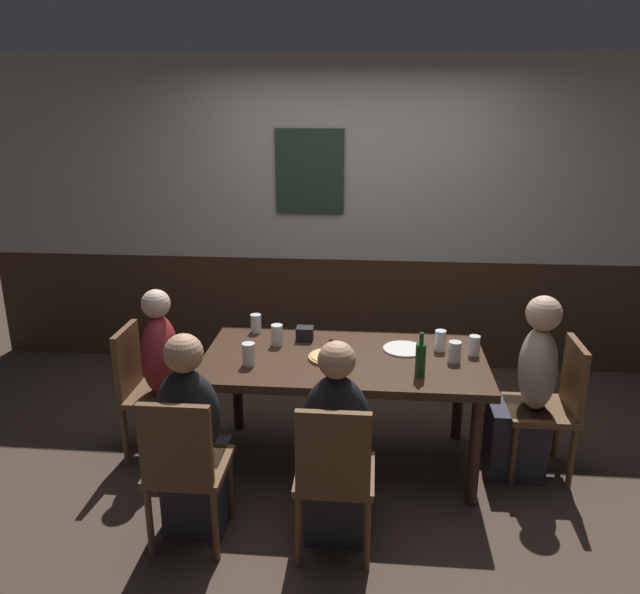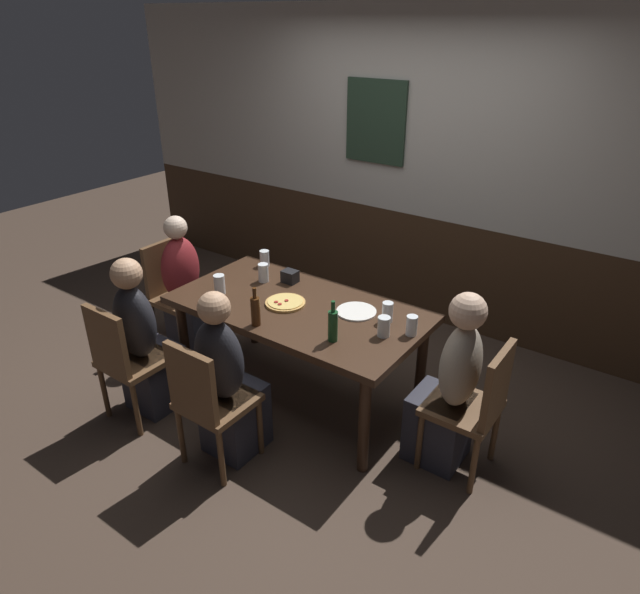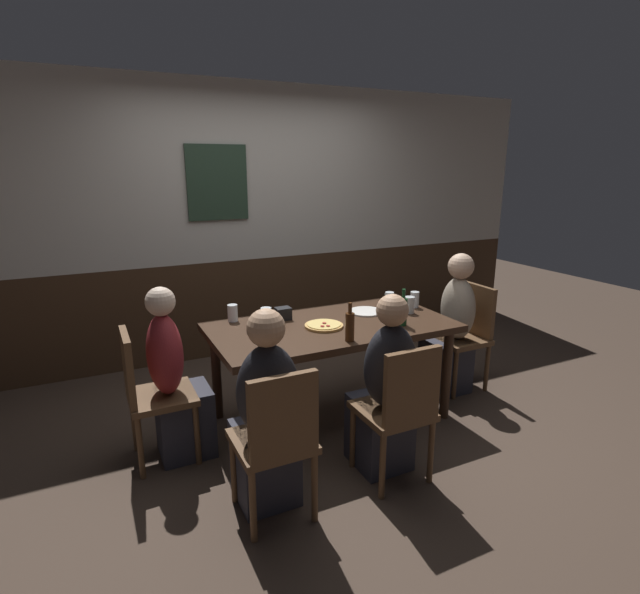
# 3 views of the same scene
# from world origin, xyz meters

# --- Properties ---
(ground_plane) EXTENTS (12.00, 12.00, 0.00)m
(ground_plane) POSITION_xyz_m (0.00, 0.00, 0.00)
(ground_plane) COLOR #423328
(wall_back) EXTENTS (6.40, 0.13, 2.60)m
(wall_back) POSITION_xyz_m (-0.00, 1.65, 1.30)
(wall_back) COLOR #3D2819
(wall_back) RESTS_ON ground_plane
(dining_table) EXTENTS (1.74, 0.91, 0.74)m
(dining_table) POSITION_xyz_m (0.00, 0.00, 0.66)
(dining_table) COLOR #382316
(dining_table) RESTS_ON ground_plane
(chair_head_west) EXTENTS (0.40, 0.40, 0.88)m
(chair_head_west) POSITION_xyz_m (-1.28, 0.00, 0.50)
(chair_head_west) COLOR brown
(chair_head_west) RESTS_ON ground_plane
(chair_head_east) EXTENTS (0.40, 0.40, 0.88)m
(chair_head_east) POSITION_xyz_m (1.28, 0.00, 0.50)
(chair_head_east) COLOR brown
(chair_head_east) RESTS_ON ground_plane
(chair_left_near) EXTENTS (0.40, 0.40, 0.88)m
(chair_left_near) POSITION_xyz_m (-0.76, -0.87, 0.50)
(chair_left_near) COLOR brown
(chair_left_near) RESTS_ON ground_plane
(chair_mid_near) EXTENTS (0.40, 0.40, 0.88)m
(chair_mid_near) POSITION_xyz_m (0.00, -0.87, 0.50)
(chair_mid_near) COLOR brown
(chair_mid_near) RESTS_ON ground_plane
(person_head_west) EXTENTS (0.37, 0.34, 1.14)m
(person_head_west) POSITION_xyz_m (-1.12, 0.00, 0.48)
(person_head_west) COLOR #2D2D38
(person_head_west) RESTS_ON ground_plane
(person_head_east) EXTENTS (0.37, 0.34, 1.17)m
(person_head_east) POSITION_xyz_m (1.12, 0.00, 0.50)
(person_head_east) COLOR #2D2D38
(person_head_east) RESTS_ON ground_plane
(person_left_near) EXTENTS (0.34, 0.37, 1.15)m
(person_left_near) POSITION_xyz_m (-0.76, -0.71, 0.49)
(person_left_near) COLOR #2D2D38
(person_left_near) RESTS_ON ground_plane
(person_mid_near) EXTENTS (0.34, 0.37, 1.14)m
(person_mid_near) POSITION_xyz_m (0.00, -0.71, 0.48)
(person_mid_near) COLOR #2D2D38
(person_mid_near) RESTS_ON ground_plane
(pizza) EXTENTS (0.27, 0.27, 0.03)m
(pizza) POSITION_xyz_m (-0.08, -0.04, 0.75)
(pizza) COLOR tan
(pizza) RESTS_ON dining_table
(tumbler_water) EXTENTS (0.07, 0.07, 0.13)m
(tumbler_water) POSITION_xyz_m (0.60, 0.16, 0.80)
(tumbler_water) COLOR silver
(tumbler_water) RESTS_ON dining_table
(pint_glass_pale) EXTENTS (0.07, 0.07, 0.13)m
(pint_glass_pale) POSITION_xyz_m (0.80, 0.10, 0.79)
(pint_glass_pale) COLOR silver
(pint_glass_pale) RESTS_ON dining_table
(pint_glass_amber) EXTENTS (0.08, 0.08, 0.14)m
(pint_glass_amber) POSITION_xyz_m (-0.56, -0.17, 0.80)
(pint_glass_amber) COLOR silver
(pint_glass_amber) RESTS_ON dining_table
(highball_clear) EXTENTS (0.08, 0.08, 0.14)m
(highball_clear) POSITION_xyz_m (-0.44, 0.16, 0.80)
(highball_clear) COLOR silver
(highball_clear) RESTS_ON dining_table
(beer_glass_tall) EXTENTS (0.08, 0.08, 0.13)m
(beer_glass_tall) POSITION_xyz_m (0.67, -0.01, 0.80)
(beer_glass_tall) COLOR silver
(beer_glass_tall) RESTS_ON dining_table
(beer_glass_half) EXTENTS (0.07, 0.07, 0.12)m
(beer_glass_half) POSITION_xyz_m (-0.62, 0.38, 0.80)
(beer_glass_half) COLOR silver
(beer_glass_half) RESTS_ON dining_table
(beer_bottle_green) EXTENTS (0.06, 0.06, 0.27)m
(beer_bottle_green) POSITION_xyz_m (0.45, -0.24, 0.85)
(beer_bottle_green) COLOR #194723
(beer_bottle_green) RESTS_ON dining_table
(beer_bottle_brown) EXTENTS (0.06, 0.06, 0.26)m
(beer_bottle_brown) POSITION_xyz_m (-0.06, -0.36, 0.84)
(beer_bottle_brown) COLOR #42230F
(beer_bottle_brown) RESTS_ON dining_table
(plate_white_large) EXTENTS (0.27, 0.27, 0.01)m
(plate_white_large) POSITION_xyz_m (0.37, 0.15, 0.75)
(plate_white_large) COLOR white
(plate_white_large) RESTS_ON dining_table
(condiment_caddy) EXTENTS (0.11, 0.09, 0.09)m
(condiment_caddy) POSITION_xyz_m (-0.27, 0.26, 0.79)
(condiment_caddy) COLOR black
(condiment_caddy) RESTS_ON dining_table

